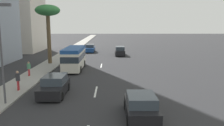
# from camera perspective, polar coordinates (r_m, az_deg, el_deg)

# --- Properties ---
(ground_plane) EXTENTS (198.00, 198.00, 0.00)m
(ground_plane) POSITION_cam_1_polar(r_m,az_deg,el_deg) (37.77, -2.36, 0.97)
(ground_plane) COLOR #2D2D30
(sidewalk_right) EXTENTS (162.00, 2.96, 0.15)m
(sidewalk_right) POSITION_cam_1_polar(r_m,az_deg,el_deg) (38.72, -13.37, 1.05)
(sidewalk_right) COLOR #9E9B93
(sidewalk_right) RESTS_ON ground_plane
(lane_stripe_mid) EXTENTS (3.20, 0.16, 0.01)m
(lane_stripe_mid) POSITION_cam_1_polar(r_m,az_deg,el_deg) (19.87, -4.10, -7.17)
(lane_stripe_mid) COLOR silver
(lane_stripe_mid) RESTS_ON ground_plane
(lane_stripe_far) EXTENTS (3.20, 0.16, 0.01)m
(lane_stripe_far) POSITION_cam_1_polar(r_m,az_deg,el_deg) (31.86, -2.71, -0.67)
(lane_stripe_far) COLOR silver
(lane_stripe_far) RESTS_ON ground_plane
(car_lead) EXTENTS (4.30, 1.92, 1.62)m
(car_lead) POSITION_cam_1_polar(r_m,az_deg,el_deg) (19.31, -14.27, -5.62)
(car_lead) COLOR black
(car_lead) RESTS_ON ground_plane
(car_second) EXTENTS (4.39, 1.81, 1.68)m
(car_second) POSITION_cam_1_polar(r_m,az_deg,el_deg) (42.34, 2.00, 3.02)
(car_second) COLOR black
(car_second) RESTS_ON ground_plane
(minibus_third) EXTENTS (7.01, 2.27, 2.84)m
(minibus_third) POSITION_cam_1_polar(r_m,az_deg,el_deg) (29.36, -9.50, 1.38)
(minibus_third) COLOR silver
(minibus_third) RESTS_ON ground_plane
(car_fourth) EXTENTS (4.55, 1.89, 1.59)m
(car_fourth) POSITION_cam_1_polar(r_m,az_deg,el_deg) (47.59, -5.55, 3.69)
(car_fourth) COLOR #1E478C
(car_fourth) RESTS_ON ground_plane
(car_fifth) EXTENTS (4.10, 1.93, 1.53)m
(car_fifth) POSITION_cam_1_polar(r_m,az_deg,el_deg) (14.50, 7.27, -10.76)
(car_fifth) COLOR black
(car_fifth) RESTS_ON ground_plane
(pedestrian_mid_block) EXTENTS (0.38, 0.38, 1.58)m
(pedestrian_mid_block) POSITION_cam_1_polar(r_m,az_deg,el_deg) (26.48, -20.22, -1.22)
(pedestrian_mid_block) COLOR red
(pedestrian_mid_block) RESTS_ON sidewalk_right
(pedestrian_by_tree) EXTENTS (0.36, 0.39, 1.71)m
(pedestrian_by_tree) POSITION_cam_1_polar(r_m,az_deg,el_deg) (21.09, -22.63, -3.86)
(pedestrian_by_tree) COLOR red
(pedestrian_by_tree) RESTS_ON sidewalk_right
(palm_tree) EXTENTS (3.48, 3.48, 8.33)m
(palm_tree) POSITION_cam_1_polar(r_m,az_deg,el_deg) (33.89, -15.88, 11.98)
(palm_tree) COLOR brown
(palm_tree) RESTS_ON sidewalk_right
(street_lamp) EXTENTS (0.24, 0.97, 7.07)m
(street_lamp) POSITION_cam_1_polar(r_m,az_deg,el_deg) (17.41, -25.96, 4.50)
(street_lamp) COLOR #4C4C51
(street_lamp) RESTS_ON sidewalk_right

